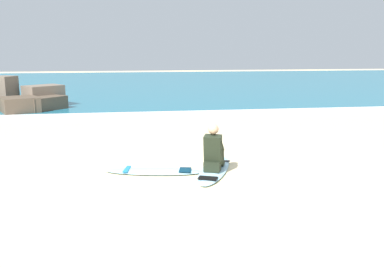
# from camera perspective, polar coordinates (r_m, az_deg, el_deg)

# --- Properties ---
(ground_plane) EXTENTS (80.00, 80.00, 0.00)m
(ground_plane) POSITION_cam_1_polar(r_m,az_deg,el_deg) (8.06, -0.22, -6.28)
(ground_plane) COLOR beige
(sea) EXTENTS (80.00, 28.00, 0.10)m
(sea) POSITION_cam_1_polar(r_m,az_deg,el_deg) (29.15, -6.41, 6.84)
(sea) COLOR teal
(sea) RESTS_ON ground
(breaking_foam) EXTENTS (80.00, 0.90, 0.11)m
(breaking_foam) POSITION_cam_1_polar(r_m,az_deg,el_deg) (15.56, -4.38, 2.68)
(breaking_foam) COLOR white
(breaking_foam) RESTS_ON ground
(surfboard_main) EXTENTS (1.29, 2.20, 0.08)m
(surfboard_main) POSITION_cam_1_polar(r_m,az_deg,el_deg) (8.57, 3.07, -4.93)
(surfboard_main) COLOR #9ED1E5
(surfboard_main) RESTS_ON ground
(surfer_seated) EXTENTS (0.57, 0.77, 0.95)m
(surfer_seated) POSITION_cam_1_polar(r_m,az_deg,el_deg) (8.38, 2.98, -2.49)
(surfer_seated) COLOR black
(surfer_seated) RESTS_ON surfboard_main
(surfboard_spare_near) EXTENTS (2.05, 0.90, 0.08)m
(surfboard_spare_near) POSITION_cam_1_polar(r_m,az_deg,el_deg) (8.50, -5.21, -5.10)
(surfboard_spare_near) COLOR #9ED1E5
(surfboard_spare_near) RESTS_ON ground
(rock_outcrop_distant) EXTENTS (4.47, 3.16, 1.37)m
(rock_outcrop_distant) POSITION_cam_1_polar(r_m,az_deg,el_deg) (17.92, -22.96, 4.27)
(rock_outcrop_distant) COLOR brown
(rock_outcrop_distant) RESTS_ON ground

